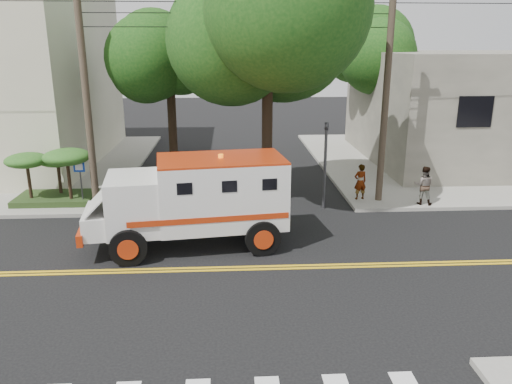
{
  "coord_description": "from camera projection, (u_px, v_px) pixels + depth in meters",
  "views": [
    {
      "loc": [
        -0.1,
        -13.94,
        6.62
      ],
      "look_at": [
        0.83,
        2.79,
        1.6
      ],
      "focal_mm": 35.0,
      "sensor_mm": 36.0,
      "label": 1
    }
  ],
  "objects": [
    {
      "name": "utility_pole_left",
      "position": [
        87.0,
        100.0,
        19.39
      ],
      "size": [
        0.28,
        0.28,
        9.0
      ],
      "primitive_type": "cylinder",
      "color": "#382D23",
      "rests_on": "ground"
    },
    {
      "name": "tree_right",
      "position": [
        381.0,
        52.0,
        29.05
      ],
      "size": [
        4.8,
        4.5,
        8.2
      ],
      "color": "black",
      "rests_on": "ground"
    },
    {
      "name": "armored_truck",
      "position": [
        196.0,
        197.0,
        16.51
      ],
      "size": [
        6.9,
        3.4,
        3.02
      ],
      "rotation": [
        0.0,
        0.0,
        0.13
      ],
      "color": "silver",
      "rests_on": "ground"
    },
    {
      "name": "traffic_signal",
      "position": [
        325.0,
        156.0,
        20.16
      ],
      "size": [
        0.15,
        0.18,
        3.6
      ],
      "color": "#3F3F42",
      "rests_on": "ground"
    },
    {
      "name": "sidewalk_ne",
      "position": [
        464.0,
        161.0,
        28.85
      ],
      "size": [
        17.0,
        17.0,
        0.15
      ],
      "primitive_type": "cube",
      "color": "gray",
      "rests_on": "ground"
    },
    {
      "name": "palm_planter",
      "position": [
        52.0,
        168.0,
        20.71
      ],
      "size": [
        3.52,
        2.63,
        2.36
      ],
      "color": "#1E3314",
      "rests_on": "sidewalk_nw"
    },
    {
      "name": "tree_left",
      "position": [
        175.0,
        62.0,
        24.73
      ],
      "size": [
        4.48,
        4.2,
        7.7
      ],
      "color": "black",
      "rests_on": "ground"
    },
    {
      "name": "ground",
      "position": [
        234.0,
        269.0,
        15.24
      ],
      "size": [
        100.0,
        100.0,
        0.0
      ],
      "primitive_type": "plane",
      "color": "black",
      "rests_on": "ground"
    },
    {
      "name": "accessibility_sign",
      "position": [
        80.0,
        177.0,
        20.42
      ],
      "size": [
        0.45,
        0.1,
        2.02
      ],
      "color": "#3F3F42",
      "rests_on": "ground"
    },
    {
      "name": "building_right",
      "position": [
        492.0,
        106.0,
        28.53
      ],
      "size": [
        14.0,
        12.0,
        6.0
      ],
      "primitive_type": "cube",
      "color": "#656156",
      "rests_on": "sidewalk_ne"
    },
    {
      "name": "utility_pole_right",
      "position": [
        386.0,
        97.0,
        20.21
      ],
      "size": [
        0.28,
        0.28,
        9.0
      ],
      "primitive_type": "cylinder",
      "color": "#382D23",
      "rests_on": "ground"
    },
    {
      "name": "tree_main",
      "position": [
        280.0,
        27.0,
        19.21
      ],
      "size": [
        6.08,
        5.7,
        9.85
      ],
      "color": "black",
      "rests_on": "ground"
    },
    {
      "name": "pedestrian_a",
      "position": [
        360.0,
        182.0,
        21.33
      ],
      "size": [
        0.63,
        0.48,
        1.54
      ],
      "primitive_type": "imported",
      "rotation": [
        0.0,
        0.0,
        3.35
      ],
      "color": "gray",
      "rests_on": "sidewalk_ne"
    },
    {
      "name": "pedestrian_b",
      "position": [
        424.0,
        185.0,
        20.65
      ],
      "size": [
        0.95,
        0.85,
        1.62
      ],
      "primitive_type": "imported",
      "rotation": [
        0.0,
        0.0,
        2.78
      ],
      "color": "gray",
      "rests_on": "sidewalk_ne"
    }
  ]
}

